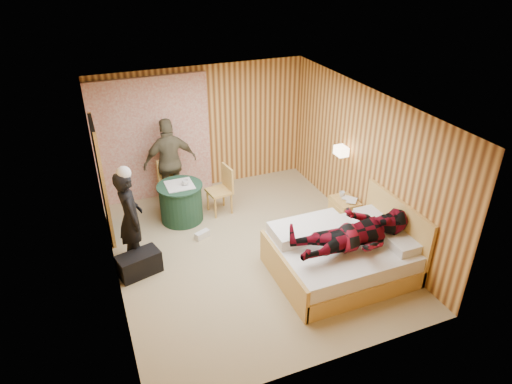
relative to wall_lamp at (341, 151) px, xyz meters
name	(u,v)px	position (x,y,z in m)	size (l,w,h in m)	color
floor	(248,250)	(-1.92, -0.45, -1.30)	(4.20, 5.00, 0.01)	tan
ceiling	(247,105)	(-1.92, -0.45, 1.20)	(4.20, 5.00, 0.01)	silver
wall_back	(203,129)	(-1.92, 2.05, -0.05)	(4.20, 0.02, 2.50)	#E8B259
wall_left	(106,210)	(-4.02, -0.45, -0.05)	(0.02, 5.00, 2.50)	#E8B259
wall_right	(364,162)	(0.18, -0.45, -0.05)	(0.02, 5.00, 2.50)	#E8B259
curtain	(153,140)	(-2.92, 1.98, -0.10)	(2.20, 0.08, 2.40)	silver
doorway	(102,181)	(-3.98, 0.95, -0.28)	(0.06, 0.90, 2.05)	black
wall_lamp	(341,151)	(0.00, 0.00, 0.00)	(0.26, 0.24, 0.16)	gold
bed	(342,255)	(-0.80, -1.49, -0.99)	(2.00, 1.57, 1.08)	#EABD60
nightstand	(344,212)	(-0.04, -0.35, -1.04)	(0.39, 0.53, 0.51)	#EABD60
round_table	(181,202)	(-2.71, 0.90, -0.94)	(0.82, 0.82, 0.72)	#1E422E
chair_far	(171,179)	(-2.73, 1.55, -0.76)	(0.53, 0.53, 0.93)	#EABD60
chair_near	(223,186)	(-1.90, 0.91, -0.77)	(0.47, 0.47, 0.91)	#EABD60
duffel_bag	(139,264)	(-3.69, -0.38, -1.12)	(0.63, 0.34, 0.36)	black
sneaker_left	(185,223)	(-2.71, 0.65, -1.23)	(0.30, 0.12, 0.13)	silver
sneaker_right	(202,235)	(-2.53, 0.19, -1.24)	(0.27, 0.11, 0.12)	silver
woman_standing	(131,218)	(-3.69, -0.02, -0.51)	(0.58, 0.38, 1.59)	black
man_at_table	(170,162)	(-2.71, 1.58, -0.44)	(1.01, 0.42, 1.72)	brown
man_on_bed	(356,226)	(-0.77, -1.72, -0.33)	(1.77, 0.67, 0.86)	maroon
book_lower	(347,201)	(-0.04, -0.40, -0.78)	(0.17, 0.22, 0.02)	silver
book_upper	(347,200)	(-0.04, -0.40, -0.76)	(0.16, 0.22, 0.02)	silver
cup_nightstand	(342,194)	(-0.04, -0.22, -0.74)	(0.10, 0.10, 0.09)	silver
cup_table	(185,182)	(-2.61, 0.85, -0.53)	(0.12, 0.12, 0.10)	silver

